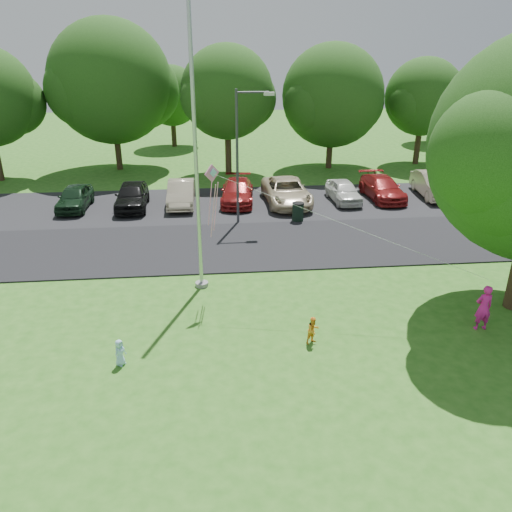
{
  "coord_description": "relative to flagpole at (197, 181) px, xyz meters",
  "views": [
    {
      "loc": [
        -3.13,
        -12.41,
        8.63
      ],
      "look_at": [
        -1.49,
        4.0,
        1.6
      ],
      "focal_mm": 35.0,
      "sensor_mm": 36.0,
      "label": 1
    }
  ],
  "objects": [
    {
      "name": "ground",
      "position": [
        3.5,
        -5.0,
        -4.17
      ],
      "size": [
        120.0,
        120.0,
        0.0
      ],
      "primitive_type": "plane",
      "color": "#2D691B",
      "rests_on": "ground"
    },
    {
      "name": "parked_cars",
      "position": [
        3.82,
        10.46,
        -3.42
      ],
      "size": [
        22.78,
        5.46,
        1.47
      ],
      "color": "black",
      "rests_on": "ground"
    },
    {
      "name": "child_yellow",
      "position": [
        3.46,
        -4.34,
        -3.72
      ],
      "size": [
        0.54,
        0.5,
        0.9
      ],
      "primitive_type": "imported",
      "rotation": [
        0.0,
        0.0,
        0.46
      ],
      "color": "#FF9D28",
      "rests_on": "ground"
    },
    {
      "name": "parking_strip",
      "position": [
        3.5,
        10.5,
        -4.14
      ],
      "size": [
        42.0,
        7.0,
        0.06
      ],
      "primitive_type": "cube",
      "color": "black",
      "rests_on": "ground"
    },
    {
      "name": "park_road",
      "position": [
        3.5,
        4.0,
        -4.14
      ],
      "size": [
        60.0,
        6.0,
        0.06
      ],
      "primitive_type": "cube",
      "color": "black",
      "rests_on": "ground"
    },
    {
      "name": "flagpole",
      "position": [
        0.0,
        0.0,
        0.0
      ],
      "size": [
        0.5,
        0.5,
        10.0
      ],
      "color": "#B7BABF",
      "rests_on": "ground"
    },
    {
      "name": "street_lamp",
      "position": [
        2.16,
        7.23,
        -0.15
      ],
      "size": [
        1.88,
        0.25,
        6.68
      ],
      "rotation": [
        0.0,
        0.0,
        -0.0
      ],
      "color": "#3F3F44",
      "rests_on": "ground"
    },
    {
      "name": "child_blue",
      "position": [
        -2.34,
        -4.92,
        -3.76
      ],
      "size": [
        0.43,
        0.48,
        0.82
      ],
      "primitive_type": "imported",
      "rotation": [
        0.0,
        0.0,
        1.02
      ],
      "color": "#A5D6FD",
      "rests_on": "ground"
    },
    {
      "name": "horizon_trees",
      "position": [
        7.56,
        28.88,
        0.14
      ],
      "size": [
        77.46,
        7.2,
        7.02
      ],
      "color": "#332316",
      "rests_on": "ground"
    },
    {
      "name": "tree_row",
      "position": [
        5.09,
        19.23,
        1.55
      ],
      "size": [
        64.35,
        11.94,
        10.88
      ],
      "color": "#332316",
      "rests_on": "ground"
    },
    {
      "name": "woman",
      "position": [
        9.09,
        -4.07,
        -3.38
      ],
      "size": [
        0.59,
        0.39,
        1.58
      ],
      "primitive_type": "imported",
      "rotation": [
        0.0,
        0.0,
        3.17
      ],
      "color": "#F821A3",
      "rests_on": "ground"
    },
    {
      "name": "trash_can",
      "position": [
        5.03,
        7.16,
        -3.65
      ],
      "size": [
        0.64,
        0.64,
        1.02
      ],
      "rotation": [
        0.0,
        0.0,
        0.28
      ],
      "color": "black",
      "rests_on": "ground"
    },
    {
      "name": "kite",
      "position": [
        0.8,
        -0.9,
        -0.05
      ],
      "size": [
        8.82,
        3.55,
        3.13
      ],
      "rotation": [
        0.0,
        0.0,
        0.67
      ],
      "color": "pink",
      "rests_on": "ground"
    }
  ]
}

